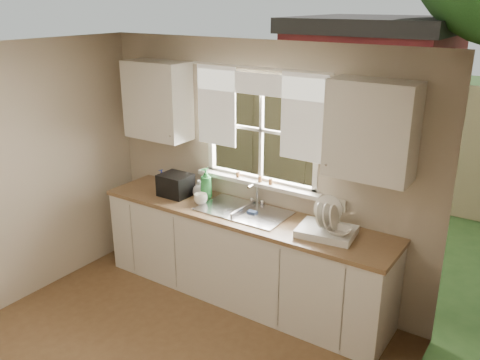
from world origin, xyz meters
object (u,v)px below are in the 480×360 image
Objects in this scene: soap_bottle_a at (206,183)px; cup at (201,199)px; dish_rack at (327,228)px; black_appliance at (176,185)px.

cup is at bearing -60.15° from soap_bottle_a.
cup is at bearing -177.47° from dish_rack.
dish_rack is 1.39m from soap_bottle_a.
cup is 0.37m from black_appliance.
soap_bottle_a is 1.04× the size of black_appliance.
black_appliance is (-0.36, 0.05, 0.06)m from cup.
cup is 0.44× the size of black_appliance.
soap_bottle_a reaches higher than black_appliance.
soap_bottle_a is at bearing 18.43° from black_appliance.
dish_rack reaches higher than black_appliance.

